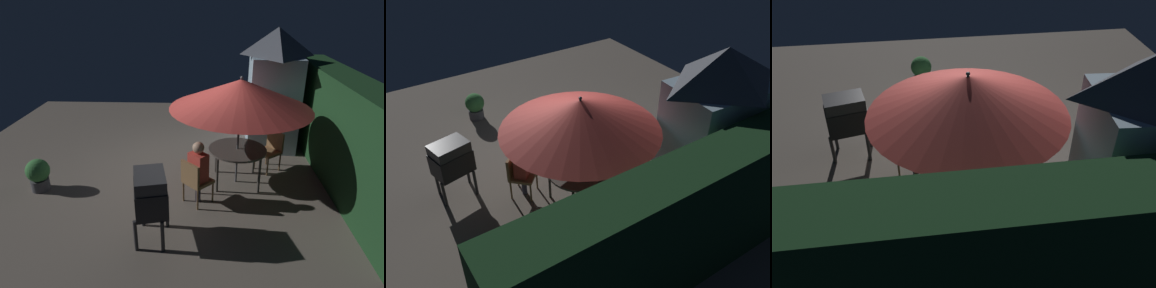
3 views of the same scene
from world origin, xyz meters
The scene contains 10 objects.
ground_plane centered at (0.00, 0.00, 0.00)m, with size 11.00×11.00×0.00m, color #6B6056.
hedge_backdrop centered at (0.00, 3.50, 1.10)m, with size 6.11×0.77×2.20m.
garden_shed centered at (-1.85, 2.33, 1.54)m, with size 1.78×1.40×3.02m.
patio_table centered at (0.31, 1.28, 0.72)m, with size 1.20×1.20×0.79m.
patio_umbrella centered at (0.31, 1.28, 1.95)m, with size 2.81×2.81×2.30m.
bbq_grill centered at (2.20, -0.24, 0.85)m, with size 0.79×0.64×1.20m.
chair_near_shed centered at (1.16, 0.42, 0.52)m, with size 0.65×0.65×0.90m.
chair_far_side centered at (-0.33, 2.10, 0.52)m, with size 0.65×0.65×0.90m.
potted_plant_by_shed centered at (0.80, -2.79, 0.37)m, with size 0.47×0.47×0.68m.
person_in_red centered at (1.10, 0.48, 0.78)m, with size 0.41×0.41×1.26m.
Camera 1 is at (6.57, 0.60, 3.64)m, focal length 30.91 mm.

